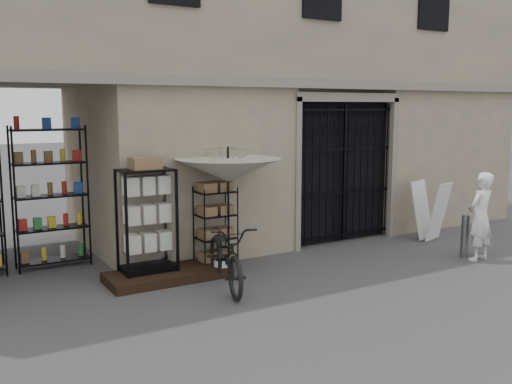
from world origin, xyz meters
TOP-DOWN VIEW (x-y plane):
  - ground at (0.00, 0.00)m, footprint 80.00×80.00m
  - main_building at (0.00, 4.00)m, footprint 14.00×4.00m
  - shop_recess at (-4.50, 2.80)m, footprint 3.00×1.70m
  - shop_shelving at (-4.55, 3.30)m, footprint 2.70×0.50m
  - iron_gate at (1.75, 2.28)m, footprint 2.50×0.21m
  - step_platform at (-2.40, 1.55)m, footprint 2.00×0.90m
  - display_cabinet at (-2.68, 1.69)m, footprint 0.95×0.74m
  - wire_rack at (-1.42, 1.73)m, footprint 0.75×0.64m
  - market_umbrella at (-1.27, 1.54)m, footprint 1.71×1.74m
  - white_bucket at (-1.51, 1.33)m, footprint 0.36×0.36m
  - bicycle at (-1.77, 0.69)m, footprint 0.92×1.18m
  - steel_bollard at (2.96, 0.02)m, footprint 0.19×0.19m
  - shopkeeper at (2.99, -0.28)m, footprint 0.84×1.71m
  - easel_sign at (3.45, 1.32)m, footprint 0.75×0.81m

SIDE VIEW (x-z plane):
  - ground at x=0.00m, z-range 0.00..0.00m
  - bicycle at x=-1.77m, z-range -0.99..0.99m
  - shopkeeper at x=2.99m, z-range -0.20..0.20m
  - step_platform at x=-2.40m, z-range 0.00..0.15m
  - white_bucket at x=-1.51m, z-range 0.00..0.27m
  - steel_bollard at x=2.96m, z-range 0.00..0.79m
  - easel_sign at x=3.45m, z-range 0.02..1.25m
  - wire_rack at x=-1.42m, z-range -0.02..1.43m
  - display_cabinet at x=-2.68m, z-range -0.01..1.81m
  - shop_shelving at x=-4.55m, z-range 0.00..2.50m
  - iron_gate at x=1.75m, z-range 0.00..3.00m
  - shop_recess at x=-4.50m, z-range 0.00..3.00m
  - market_umbrella at x=-1.27m, z-range 0.57..3.14m
  - main_building at x=0.00m, z-range 0.00..9.00m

